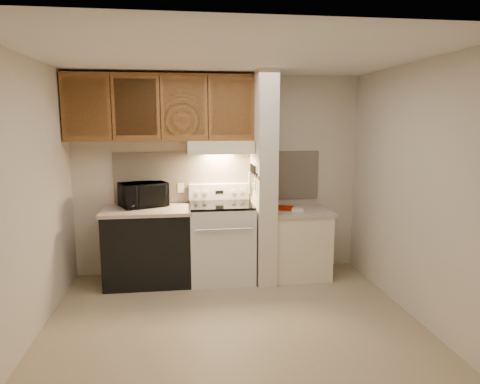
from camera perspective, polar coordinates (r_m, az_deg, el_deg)
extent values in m
plane|color=tan|center=(4.36, -1.00, -16.88)|extent=(3.60, 3.60, 0.00)
plane|color=white|center=(3.95, -1.11, 17.72)|extent=(3.60, 3.60, 0.00)
cube|color=beige|center=(5.44, -2.87, 2.24)|extent=(3.60, 2.50, 0.02)
cube|color=beige|center=(4.17, -26.48, -0.98)|extent=(0.02, 3.00, 2.50)
cube|color=beige|center=(4.53, 22.17, 0.09)|extent=(0.02, 3.00, 2.50)
cube|color=beige|center=(5.43, -2.86, 2.07)|extent=(2.60, 0.02, 0.63)
cube|color=silver|center=(5.26, -2.48, -6.79)|extent=(0.76, 0.65, 0.92)
cube|color=black|center=(4.95, -2.15, -7.37)|extent=(0.50, 0.01, 0.30)
cylinder|color=silver|center=(4.85, -2.12, -5.01)|extent=(0.65, 0.02, 0.02)
cube|color=black|center=(5.15, -2.52, -1.72)|extent=(0.74, 0.64, 0.03)
cube|color=silver|center=(5.41, -2.80, 0.06)|extent=(0.76, 0.08, 0.20)
cube|color=black|center=(5.37, -2.76, -0.01)|extent=(0.10, 0.01, 0.04)
cylinder|color=silver|center=(5.35, -5.74, -0.08)|extent=(0.05, 0.02, 0.05)
cylinder|color=silver|center=(5.35, -4.68, -0.06)|extent=(0.05, 0.02, 0.05)
cylinder|color=silver|center=(5.38, -0.85, 0.02)|extent=(0.05, 0.02, 0.05)
cylinder|color=silver|center=(5.40, 0.21, 0.05)|extent=(0.05, 0.02, 0.05)
cube|color=black|center=(5.28, -12.12, -7.24)|extent=(1.00, 0.63, 0.87)
cube|color=#C3AB99|center=(5.17, -12.29, -2.40)|extent=(1.04, 0.67, 0.04)
cube|color=black|center=(5.28, -13.63, -1.90)|extent=(0.21, 0.09, 0.01)
cylinder|color=#2A6E70|center=(5.37, -11.60, -1.15)|extent=(0.12, 0.12, 0.10)
cube|color=#F0E7C6|center=(5.42, -7.90, 0.53)|extent=(0.08, 0.01, 0.12)
imported|color=black|center=(5.28, -12.78, -0.33)|extent=(0.63, 0.54, 0.29)
cube|color=beige|center=(5.16, 3.11, 1.85)|extent=(0.22, 0.70, 2.50)
cube|color=brown|center=(5.14, 1.84, 2.38)|extent=(0.01, 0.70, 0.04)
cube|color=black|center=(5.09, 1.87, 2.54)|extent=(0.02, 0.42, 0.04)
cube|color=silver|center=(4.93, 2.04, 1.15)|extent=(0.01, 0.03, 0.16)
cylinder|color=black|center=(4.94, 2.01, 2.91)|extent=(0.02, 0.02, 0.10)
cube|color=silver|center=(5.03, 1.86, 1.19)|extent=(0.01, 0.04, 0.18)
cylinder|color=black|center=(4.99, 1.90, 2.98)|extent=(0.02, 0.02, 0.10)
cube|color=silver|center=(5.10, 1.74, 1.19)|extent=(0.01, 0.04, 0.20)
cylinder|color=black|center=(5.09, 1.72, 3.11)|extent=(0.02, 0.02, 0.10)
cube|color=silver|center=(5.19, 1.57, 1.56)|extent=(0.01, 0.04, 0.16)
cylinder|color=black|center=(5.17, 1.58, 3.20)|extent=(0.02, 0.02, 0.10)
cube|color=silver|center=(5.24, 1.46, 1.54)|extent=(0.01, 0.04, 0.18)
cylinder|color=black|center=(5.23, 1.46, 3.28)|extent=(0.02, 0.02, 0.10)
cube|color=gray|center=(5.32, 1.36, 1.27)|extent=(0.03, 0.11, 0.27)
cube|color=#F0E7C6|center=(5.44, 7.83, -6.93)|extent=(0.70, 0.60, 0.81)
cube|color=#C3AB99|center=(5.34, 7.93, -2.55)|extent=(0.74, 0.64, 0.04)
cube|color=#9E1800|center=(5.38, 5.80, -2.13)|extent=(0.31, 0.36, 0.01)
cube|color=white|center=(5.22, 7.70, -2.38)|extent=(0.16, 0.13, 0.04)
cube|color=#F0E7C6|center=(5.19, -2.70, 6.05)|extent=(0.78, 0.44, 0.15)
cube|color=#F0E7C6|center=(4.98, -2.48, 5.39)|extent=(0.78, 0.04, 0.06)
cube|color=brown|center=(5.21, -10.50, 10.98)|extent=(2.18, 0.33, 0.77)
cube|color=brown|center=(5.16, -19.86, 10.60)|extent=(0.46, 0.01, 0.63)
cube|color=black|center=(5.11, -16.82, 10.77)|extent=(0.01, 0.01, 0.73)
cube|color=brown|center=(5.07, -13.72, 10.92)|extent=(0.46, 0.01, 0.63)
cube|color=black|center=(5.05, -10.59, 11.03)|extent=(0.01, 0.01, 0.73)
cube|color=brown|center=(5.05, -7.44, 11.11)|extent=(0.46, 0.01, 0.63)
cube|color=black|center=(5.05, -4.29, 11.16)|extent=(0.01, 0.01, 0.73)
cube|color=brown|center=(5.08, -1.16, 11.18)|extent=(0.46, 0.01, 0.63)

